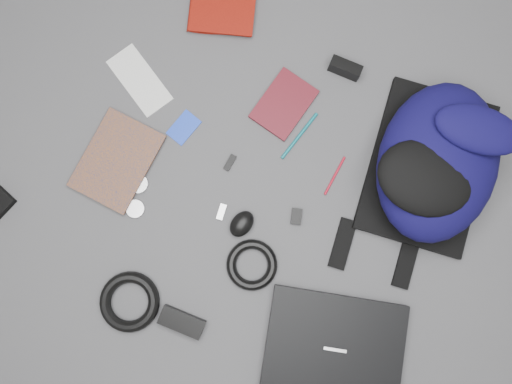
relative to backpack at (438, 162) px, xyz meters
The scene contains 20 objects.
ground 0.48m from the backpack, 139.46° to the right, with size 4.00×4.00×0.00m, color #4F4F51.
backpack is the anchor object (origin of this frame).
laptop 0.56m from the backpack, 86.36° to the right, with size 0.36×0.28×0.04m, color black.
comic_book 0.94m from the backpack, 151.56° to the right, with size 0.18×0.25×0.02m, color #C6650E.
envelope 0.84m from the backpack, 165.30° to the right, with size 0.20×0.09×0.00m, color white.
dvd_case 0.44m from the backpack, behind, with size 0.12×0.17×0.01m, color #480E15.
compact_camera 0.36m from the backpack, 160.70° to the left, with size 0.09×0.03×0.05m, color black.
sticker_disc 0.45m from the backpack, behind, with size 0.08×0.08×0.00m, color white.
pen_teal 0.37m from the backpack, 162.31° to the right, with size 0.01×0.01×0.16m, color #0D6A76.
pen_red 0.27m from the backpack, 142.68° to the right, with size 0.01×0.01×0.12m, color #AF0D21.
id_badge 0.69m from the backpack, 157.53° to the right, with size 0.06×0.09×0.00m, color blue.
usb_black 0.55m from the backpack, 149.38° to the right, with size 0.02×0.05×0.01m, color black.
usb_silver 0.59m from the backpack, 135.61° to the right, with size 0.02×0.04×0.01m, color #B2B2B4.
key_fob 0.39m from the backpack, 127.14° to the right, with size 0.03×0.04×0.01m, color black.
mouse 0.54m from the backpack, 130.77° to the right, with size 0.06×0.08×0.04m, color black.
headphone_left 0.80m from the backpack, 144.64° to the right, with size 0.05×0.05×0.01m, color #B6B6B8.
headphone_right 0.81m from the backpack, 139.77° to the right, with size 0.05×0.05×0.01m, color #B5B5B7.
cable_coil 0.56m from the backpack, 118.86° to the right, with size 0.14×0.14×0.03m, color black.
power_brick 0.79m from the backpack, 115.87° to the right, with size 0.12×0.05×0.03m, color black.
power_cord_coil 0.89m from the backpack, 123.64° to the right, with size 0.16×0.16×0.03m, color black.
Camera 1 is at (0.07, -0.12, 1.37)m, focal length 35.00 mm.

